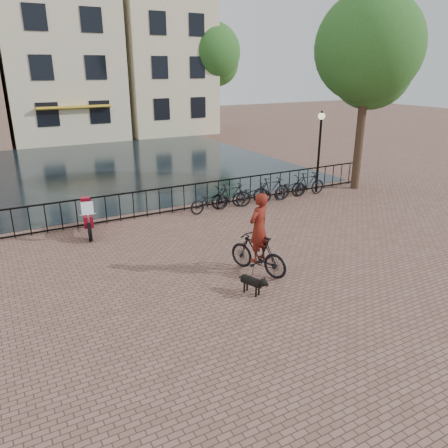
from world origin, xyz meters
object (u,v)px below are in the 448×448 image
cyclist (258,239)px  motorcycle (87,214)px  lamp_post (320,138)px  dog (252,284)px

cyclist → motorcycle: size_ratio=1.34×
cyclist → lamp_post: bearing=-161.2°
lamp_post → dog: lamp_post is taller
cyclist → motorcycle: 6.18m
lamp_post → dog: size_ratio=4.18×
cyclist → dog: cyclist is taller
lamp_post → motorcycle: 10.13m
lamp_post → motorcycle: (-9.98, -0.30, -1.70)m
motorcycle → cyclist: bearing=-48.2°
lamp_post → dog: (-7.43, -6.42, -2.11)m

